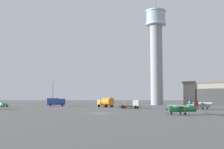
% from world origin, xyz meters
% --- Properties ---
extents(ground_plane, '(400.00, 400.00, 0.00)m').
position_xyz_m(ground_plane, '(0.00, 0.00, 0.00)').
color(ground_plane, '#60605E').
extents(control_tower, '(8.51, 8.51, 43.19)m').
position_xyz_m(control_tower, '(19.46, 55.61, 22.84)').
color(control_tower, gray).
rests_on(control_tower, ground_plane).
extents(hangar, '(30.28, 29.68, 9.62)m').
position_xyz_m(hangar, '(45.30, 57.71, 4.83)').
color(hangar, gray).
rests_on(hangar, ground_plane).
extents(airplane_green, '(6.84, 8.75, 2.58)m').
position_xyz_m(airplane_green, '(15.26, -4.30, 1.21)').
color(airplane_green, '#287A42').
rests_on(airplane_green, ground_plane).
extents(airplane_silver, '(6.98, 8.78, 2.68)m').
position_xyz_m(airplane_silver, '(25.02, 16.60, 1.25)').
color(airplane_silver, '#B7BABF').
rests_on(airplane_silver, ground_plane).
extents(truck_fuel_tanker_orange, '(5.55, 6.02, 3.04)m').
position_xyz_m(truck_fuel_tanker_orange, '(-0.30, 31.14, 1.66)').
color(truck_fuel_tanker_orange, '#38383D').
rests_on(truck_fuel_tanker_orange, ground_plane).
extents(truck_flatbed_white, '(6.22, 4.27, 2.38)m').
position_xyz_m(truck_flatbed_white, '(7.55, 20.88, 1.17)').
color(truck_flatbed_white, '#38383D').
rests_on(truck_flatbed_white, ground_plane).
extents(truck_box_blue, '(6.78, 4.30, 2.80)m').
position_xyz_m(truck_box_blue, '(-18.67, 40.86, 1.60)').
color(truck_box_blue, '#38383D').
rests_on(truck_box_blue, ground_plane).
extents(car_green, '(4.54, 4.28, 1.37)m').
position_xyz_m(car_green, '(-34.15, 32.62, 0.74)').
color(car_green, '#287A42').
rests_on(car_green, ground_plane).
extents(light_post_east, '(0.44, 0.44, 9.78)m').
position_xyz_m(light_post_east, '(-21.32, 47.55, 5.74)').
color(light_post_east, '#38383D').
rests_on(light_post_east, ground_plane).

